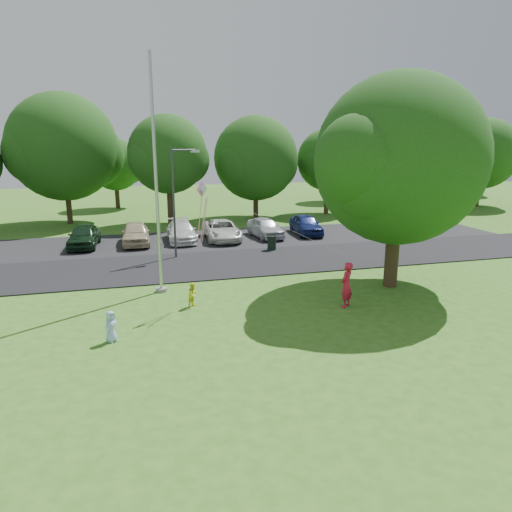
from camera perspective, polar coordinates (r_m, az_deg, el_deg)
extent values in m
plane|color=#33691B|center=(16.73, 1.64, -8.63)|extent=(120.00, 120.00, 0.00)
cube|color=black|center=(25.03, -4.30, -0.94)|extent=(60.00, 6.00, 0.06)
cube|color=black|center=(31.28, -6.57, 1.98)|extent=(42.00, 7.00, 0.06)
cylinder|color=#B7BABF|center=(19.87, -12.41, 9.50)|extent=(0.14, 0.14, 10.00)
cylinder|color=gray|center=(20.80, -11.71, -4.14)|extent=(0.50, 0.50, 0.16)
cylinder|color=#3F3F44|center=(26.14, -10.24, 6.40)|extent=(0.12, 0.12, 6.23)
cylinder|color=#3F3F44|center=(26.27, -9.06, 12.96)|extent=(1.39, 0.61, 0.09)
cube|color=silver|center=(26.61, -7.63, 12.86)|extent=(0.52, 0.38, 0.15)
cylinder|color=black|center=(28.05, 1.98, 1.53)|extent=(0.53, 0.53, 0.86)
cylinder|color=black|center=(27.96, 1.99, 2.44)|extent=(0.57, 0.57, 0.05)
cylinder|color=#332316|center=(21.64, 16.64, 0.37)|extent=(0.62, 0.62, 3.15)
sphere|color=#163D10|center=(21.11, 17.42, 11.41)|extent=(7.38, 7.38, 7.38)
sphere|color=#163D10|center=(22.66, 19.92, 9.94)|extent=(4.80, 4.80, 4.80)
sphere|color=#163D10|center=(19.57, 15.09, 10.34)|extent=(4.43, 4.43, 4.43)
sphere|color=#163D10|center=(19.09, 13.09, 11.54)|extent=(3.84, 3.84, 3.84)
cylinder|color=#332316|center=(40.64, -22.37, 5.99)|extent=(0.44, 0.44, 3.19)
sphere|color=#163D10|center=(40.36, -22.97, 12.43)|extent=(8.50, 8.50, 8.50)
sphere|color=#163D10|center=(41.02, -20.04, 11.79)|extent=(5.53, 5.53, 5.53)
sphere|color=#163D10|center=(39.56, -25.59, 11.55)|extent=(5.10, 5.10, 5.10)
cylinder|color=#332316|center=(38.10, -10.71, 6.51)|extent=(0.44, 0.44, 3.43)
sphere|color=#163D10|center=(37.82, -10.98, 12.39)|extent=(6.27, 6.27, 6.27)
sphere|color=#163D10|center=(38.59, -8.89, 11.79)|extent=(4.07, 4.07, 4.07)
sphere|color=#163D10|center=(36.97, -12.84, 11.78)|extent=(3.76, 3.76, 3.76)
cylinder|color=#332316|center=(40.67, -0.03, 6.65)|extent=(0.44, 0.44, 2.66)
sphere|color=#163D10|center=(40.38, -0.03, 12.11)|extent=(7.27, 7.27, 7.27)
sphere|color=#163D10|center=(41.55, 1.92, 11.39)|extent=(4.72, 4.72, 4.72)
sphere|color=#163D10|center=(39.15, -1.77, 11.52)|extent=(4.36, 4.36, 4.36)
cylinder|color=#332316|center=(43.69, 8.81, 7.22)|extent=(0.44, 0.44, 3.02)
sphere|color=#163D10|center=(43.44, 8.98, 11.80)|extent=(5.67, 5.67, 5.67)
sphere|color=#163D10|center=(44.50, 10.19, 11.25)|extent=(3.68, 3.68, 3.68)
sphere|color=#163D10|center=(42.35, 7.93, 11.40)|extent=(3.40, 3.40, 3.40)
cylinder|color=#332316|center=(45.74, 20.40, 7.07)|extent=(0.44, 0.44, 3.42)
sphere|color=#163D10|center=(45.50, 20.91, 13.05)|extent=(8.77, 8.77, 8.77)
sphere|color=#163D10|center=(47.37, 22.20, 12.13)|extent=(5.70, 5.70, 5.70)
sphere|color=#163D10|center=(43.60, 19.80, 12.57)|extent=(5.26, 5.26, 5.26)
cylinder|color=#332316|center=(53.84, 25.98, 7.16)|extent=(0.44, 0.44, 2.92)
sphere|color=#163D10|center=(53.62, 26.44, 11.39)|extent=(7.24, 7.24, 7.24)
sphere|color=#163D10|center=(55.26, 27.17, 10.77)|extent=(4.70, 4.70, 4.70)
sphere|color=#163D10|center=(52.00, 25.84, 11.02)|extent=(4.34, 4.34, 4.34)
cylinder|color=#332316|center=(65.66, 25.52, 8.02)|extent=(0.44, 0.44, 2.60)
sphere|color=#163D10|center=(65.49, 25.81, 10.72)|extent=(5.20, 5.20, 5.20)
sphere|color=#163D10|center=(66.66, 26.26, 10.37)|extent=(3.38, 3.38, 3.38)
sphere|color=#163D10|center=(64.33, 25.45, 10.50)|extent=(3.12, 3.12, 3.12)
cylinder|color=#332316|center=(49.08, -16.95, 7.25)|extent=(0.44, 0.44, 2.60)
sphere|color=#163D10|center=(48.86, -17.21, 10.88)|extent=(5.20, 5.20, 5.20)
sphere|color=#163D10|center=(49.37, -15.79, 10.54)|extent=(3.38, 3.38, 3.38)
sphere|color=#163D10|center=(48.26, -18.46, 10.45)|extent=(3.12, 3.12, 3.12)
cylinder|color=#332316|center=(53.52, 9.89, 8.13)|extent=(0.44, 0.44, 2.60)
sphere|color=#163D10|center=(53.31, 10.03, 11.47)|extent=(5.20, 5.20, 5.20)
sphere|color=#163D10|center=(54.30, 10.92, 11.06)|extent=(3.38, 3.38, 3.38)
sphere|color=#163D10|center=(52.30, 9.27, 11.17)|extent=(3.12, 3.12, 3.12)
imported|color=black|center=(30.72, -20.72, 2.36)|extent=(1.96, 4.26, 1.41)
imported|color=#C6B793|center=(30.56, -14.81, 2.78)|extent=(1.78, 4.30, 1.46)
imported|color=silver|center=(30.95, -9.32, 3.05)|extent=(1.92, 4.54, 1.31)
imported|color=silver|center=(31.06, -4.30, 3.25)|extent=(2.35, 4.83, 1.32)
imported|color=silver|center=(31.84, 1.16, 3.60)|extent=(2.02, 4.19, 1.38)
imported|color=navy|center=(33.07, 6.26, 3.93)|extent=(1.98, 4.28, 1.42)
imported|color=red|center=(18.57, 11.23, -3.56)|extent=(0.80, 0.77, 1.85)
imported|color=yellow|center=(18.54, -7.86, -4.83)|extent=(0.62, 0.61, 1.00)
imported|color=#A6C4FF|center=(15.95, -17.66, -8.40)|extent=(0.60, 0.61, 1.07)
cube|color=pink|center=(17.97, -6.82, 8.32)|extent=(0.47, 0.45, 0.61)
cube|color=#8CC6E5|center=(17.95, -6.64, 8.38)|extent=(0.23, 0.22, 0.29)
cylinder|color=white|center=(17.84, 2.41, 4.15)|extent=(5.43, 1.87, 2.61)
cylinder|color=pink|center=(18.09, -7.03, 4.93)|extent=(0.20, 0.26, 1.63)
cylinder|color=pink|center=(18.19, -6.42, 4.58)|extent=(0.23, 0.42, 1.86)
cylinder|color=pink|center=(18.06, -6.66, 4.10)|extent=(0.25, 0.62, 2.08)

